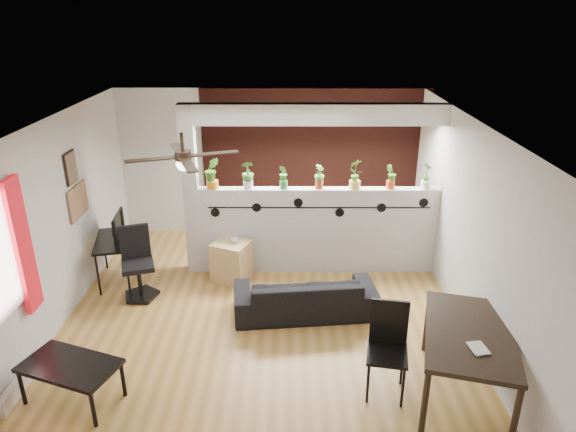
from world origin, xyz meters
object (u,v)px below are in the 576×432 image
Objects in this scene: ceiling_fan at (183,159)px; folding_chair at (388,340)px; potted_plant_4 at (355,173)px; potted_plant_5 at (391,176)px; potted_plant_3 at (319,176)px; potted_plant_6 at (427,175)px; sofa at (305,295)px; potted_plant_2 at (284,176)px; potted_plant_0 at (212,172)px; cup at (234,240)px; cube_shelf at (232,261)px; coffee_table at (70,368)px; dining_table at (469,339)px; office_chair at (138,267)px; computer_desk at (113,243)px; potted_plant_1 at (248,174)px.

ceiling_fan is 2.92m from folding_chair.
ceiling_fan is 2.88m from potted_plant_4.
potted_plant_3 is at bearing 180.00° from potted_plant_5.
potted_plant_6 is 2.55m from sofa.
potted_plant_2 is 2.11m from potted_plant_6.
potted_plant_0 is 3.62m from folding_chair.
potted_plant_0 is at bearing 133.48° from cup.
potted_plant_4 is 1.15× the size of potted_plant_6.
cube_shelf reaches higher than coffee_table.
potted_plant_2 is 1.05m from potted_plant_4.
potted_plant_2 is at bearing 0.00° from potted_plant_0.
coffee_table is (-2.47, -1.68, 0.15)m from sofa.
potted_plant_5 reaches higher than dining_table.
office_chair is (-1.26, -0.46, 0.14)m from cube_shelf.
potted_plant_2 is 0.35× the size of folding_chair.
computer_desk is (-4.10, -0.34, -0.94)m from potted_plant_5.
potted_plant_2 is 3.18× the size of cup.
potted_plant_4 is at bearing 107.19° from dining_table.
potted_plant_4 reaches higher than potted_plant_3.
potted_plant_0 reaches higher than potted_plant_4.
potted_plant_4 is 0.44× the size of folding_chair.
computer_desk is at bearing -172.33° from potted_plant_2.
potted_plant_3 reaches higher than cube_shelf.
potted_plant_3 is 0.78× the size of potted_plant_4.
potted_plant_6 reaches higher than cube_shelf.
potted_plant_1 is 3.65× the size of cup.
potted_plant_4 is 0.28× the size of dining_table.
ceiling_fan reaches higher than potted_plant_5.
potted_plant_5 is 0.36× the size of office_chair.
potted_plant_0 is 3.16m from potted_plant_6.
potted_plant_1 is 1.15× the size of potted_plant_2.
potted_plant_4 is at bearing 0.00° from potted_plant_3.
potted_plant_0 is at bearing 180.00° from potted_plant_3.
folding_chair is at bearing -109.97° from potted_plant_6.
cup is (0.32, -0.34, -0.94)m from potted_plant_0.
computer_desk is at bearing -23.58° from sofa.
office_chair is (0.48, -0.46, -0.15)m from computer_desk.
cube_shelf is at bearing 78.68° from ceiling_fan.
cube_shelf is (-0.78, -0.34, -1.23)m from potted_plant_2.
potted_plant_5 is at bearing -0.00° from potted_plant_2.
potted_plant_1 is 0.40× the size of office_chair.
potted_plant_6 is 0.40× the size of computer_desk.
office_chair is (-2.57, -0.80, -1.09)m from potted_plant_3.
potted_plant_3 is at bearing 15.13° from cup.
potted_plant_2 reaches higher than cube_shelf.
computer_desk is at bearing -175.26° from potted_plant_5.
folding_chair is at bearing -88.59° from potted_plant_4.
dining_table is at bearing -7.69° from folding_chair.
folding_chair is at bearing -77.67° from potted_plant_3.
folding_chair is (-0.99, -2.72, -0.95)m from potted_plant_6.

